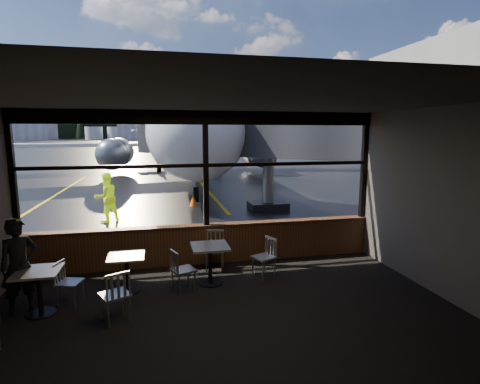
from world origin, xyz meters
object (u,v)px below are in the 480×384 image
object	(u,v)px
airliner	(188,98)
cafe_table_near	(210,265)
passenger	(19,266)
cafe_table_left	(40,293)
chair_near_e	(264,258)
chair_mid_w	(70,283)
chair_mid_s	(115,295)
chair_near_n	(215,251)
ground_crew	(106,197)
cone_nose	(193,200)
cafe_table_mid	(127,274)
chair_near_w	(184,270)
jet_bridge	(280,150)

from	to	relation	value
airliner	cafe_table_near	xyz separation A→B (m)	(-1.43, -21.65, -5.21)
passenger	cafe_table_left	bearing A→B (deg)	-57.87
chair_near_e	chair_mid_w	distance (m)	3.73
chair_mid_s	chair_near_n	bearing A→B (deg)	20.04
cafe_table_near	passenger	size ratio (longest dim) A/B	0.49
cafe_table_left	ground_crew	distance (m)	6.80
cafe_table_left	cone_nose	bearing A→B (deg)	69.21
chair_near_n	ground_crew	distance (m)	6.12
cafe_table_left	cafe_table_mid	bearing A→B (deg)	24.30
chair_near_n	airliner	bearing A→B (deg)	-79.18
cafe_table_mid	chair_mid_s	distance (m)	1.13
airliner	ground_crew	bearing A→B (deg)	-101.42
airliner	chair_near_w	size ratio (longest dim) A/B	43.58
cafe_table_left	chair_mid_w	distance (m)	0.50
chair_mid_w	cone_nose	bearing A→B (deg)	177.66
cafe_table_mid	chair_near_e	world-z (taller)	chair_near_e
jet_bridge	chair_mid_w	bearing A→B (deg)	-131.27
cafe_table_mid	cafe_table_left	xyz separation A→B (m)	(-1.36, -0.61, 0.02)
cafe_table_mid	chair_mid_w	xyz separation A→B (m)	(-0.95, -0.32, 0.03)
cafe_table_near	cafe_table_left	xyz separation A→B (m)	(-2.96, -0.67, -0.02)
airliner	jet_bridge	distance (m)	15.43
jet_bridge	cafe_table_mid	xyz separation A→B (m)	(-5.30, -6.79, -2.00)
ground_crew	chair_mid_s	bearing A→B (deg)	62.94
cafe_table_mid	passenger	world-z (taller)	passenger
cafe_table_left	chair_near_w	bearing A→B (deg)	9.78
passenger	chair_mid_w	bearing A→B (deg)	-21.52
airliner	cafe_table_near	bearing A→B (deg)	-90.26
passenger	chair_mid_s	bearing A→B (deg)	-54.52
cafe_table_near	cone_nose	bearing A→B (deg)	86.92
cafe_table_near	cafe_table_left	distance (m)	3.03
cafe_table_left	chair_near_n	distance (m)	3.47
cafe_table_near	cafe_table_left	world-z (taller)	cafe_table_near
cafe_table_mid	passenger	distance (m)	1.79
cone_nose	chair_mid_s	bearing A→B (deg)	-102.80
jet_bridge	passenger	distance (m)	10.17
chair_near_e	chair_near_w	bearing A→B (deg)	79.31
cafe_table_left	chair_mid_s	world-z (taller)	chair_mid_s
jet_bridge	cafe_table_near	bearing A→B (deg)	-118.74
chair_near_e	cafe_table_mid	bearing A→B (deg)	70.75
cafe_table_near	cone_nose	size ratio (longest dim) A/B	1.73
chair_mid_s	chair_mid_w	bearing A→B (deg)	111.13
cafe_table_near	cafe_table_mid	size ratio (longest dim) A/B	1.09
chair_near_e	cafe_table_left	bearing A→B (deg)	78.03
cafe_table_near	cafe_table_mid	xyz separation A→B (m)	(-1.60, -0.06, -0.03)
chair_near_e	passenger	bearing A→B (deg)	75.22
cafe_table_mid	chair_mid_s	size ratio (longest dim) A/B	0.83
jet_bridge	cafe_table_left	world-z (taller)	jet_bridge
cone_nose	passenger	bearing A→B (deg)	-112.95
cafe_table_left	chair_mid_s	xyz separation A→B (m)	(1.25, -0.52, 0.06)
chair_near_n	cone_nose	size ratio (longest dim) A/B	1.90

